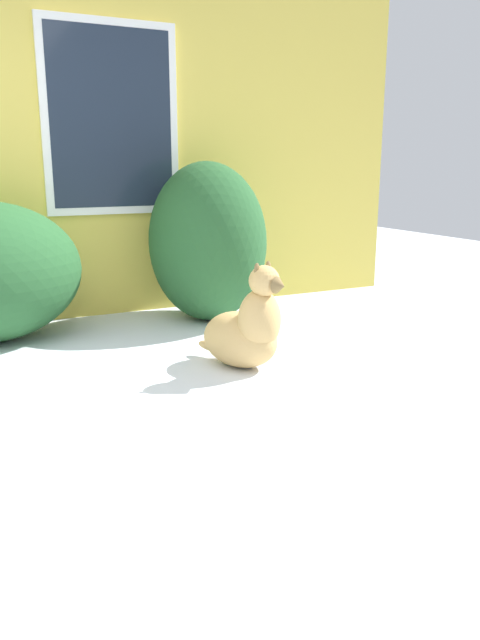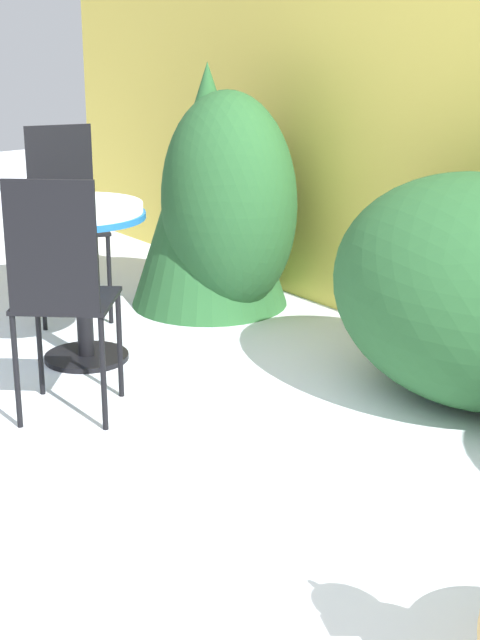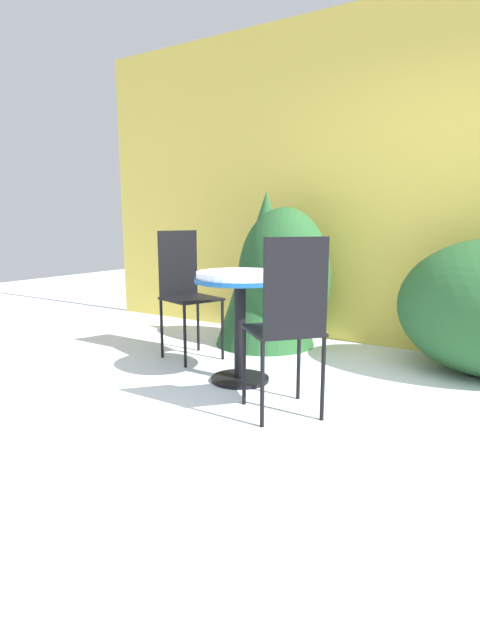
% 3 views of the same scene
% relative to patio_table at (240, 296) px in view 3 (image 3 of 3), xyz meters
% --- Properties ---
extents(ground_plane, '(16.00, 16.00, 0.00)m').
position_rel_patio_table_xyz_m(ground_plane, '(1.30, -0.64, -0.61)').
color(ground_plane, silver).
extents(shrub_left, '(0.85, 0.69, 1.23)m').
position_rel_patio_table_xyz_m(shrub_left, '(-0.22, 1.04, 0.01)').
color(shrub_left, '#235128').
rests_on(shrub_left, ground_plane).
extents(evergreen_bush, '(0.90, 0.90, 1.37)m').
position_rel_patio_table_xyz_m(evergreen_bush, '(-0.40, 1.03, 0.08)').
color(evergreen_bush, '#235128').
rests_on(evergreen_bush, ground_plane).
extents(patio_table, '(0.63, 0.63, 0.78)m').
position_rel_patio_table_xyz_m(patio_table, '(0.00, 0.00, 0.00)').
color(patio_table, black).
rests_on(patio_table, ground_plane).
extents(patio_chair_near_table, '(0.50, 0.50, 1.04)m').
position_rel_patio_table_xyz_m(patio_chair_near_table, '(-0.72, 0.30, -0.04)').
color(patio_chair_near_table, black).
rests_on(patio_chair_near_table, ground_plane).
extents(patio_chair_far_side, '(0.56, 0.56, 1.04)m').
position_rel_patio_table_xyz_m(patio_chair_far_side, '(0.59, -0.41, -0.04)').
color(patio_chair_far_side, black).
rests_on(patio_chair_far_side, ground_plane).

